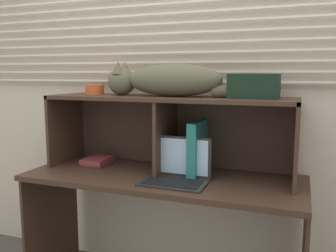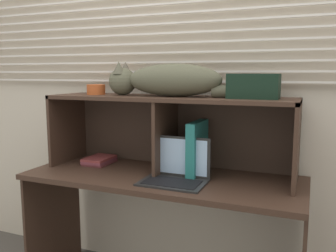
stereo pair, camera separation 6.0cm
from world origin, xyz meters
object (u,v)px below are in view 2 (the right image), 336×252
small_basket (96,90)px  laptop (175,172)px  cat (167,81)px  book_stack (99,160)px  storage_box (254,86)px  binder_upright (197,148)px

small_basket → laptop: bearing=-15.9°
cat → small_basket: size_ratio=8.76×
laptop → small_basket: (-0.60, 0.17, 0.43)m
book_stack → storage_box: size_ratio=0.81×
storage_box → laptop: bearing=-155.3°
cat → storage_box: cat is taller
small_basket → storage_box: (0.97, 0.00, 0.03)m
binder_upright → book_stack: size_ratio=1.45×
laptop → binder_upright: binder_upright is taller
binder_upright → laptop: bearing=-111.5°
small_basket → book_stack: bearing=5.4°
binder_upright → storage_box: 0.47m
laptop → storage_box: bearing=24.7°
book_stack → binder_upright: bearing=-0.1°
binder_upright → book_stack: (-0.66, 0.00, -0.13)m
book_stack → storage_box: storage_box is taller
laptop → book_stack: (-0.59, 0.17, -0.03)m
binder_upright → book_stack: bearing=179.9°
laptop → book_stack: size_ratio=1.62×
laptop → small_basket: small_basket is taller
book_stack → storage_box: bearing=-0.1°
binder_upright → small_basket: bearing=180.0°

